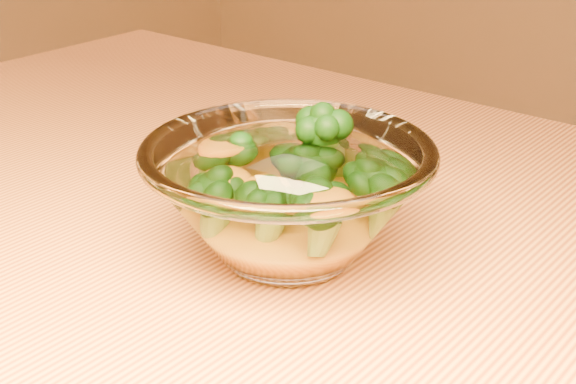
% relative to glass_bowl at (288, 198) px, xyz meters
% --- Properties ---
extents(glass_bowl, '(0.19, 0.19, 0.08)m').
position_rel_glass_bowl_xyz_m(glass_bowl, '(0.00, 0.00, 0.00)').
color(glass_bowl, white).
rests_on(glass_bowl, table).
extents(cheese_sauce, '(0.10, 0.10, 0.03)m').
position_rel_glass_bowl_xyz_m(cheese_sauce, '(0.00, 0.00, -0.02)').
color(cheese_sauce, orange).
rests_on(cheese_sauce, glass_bowl).
extents(broccoli_heap, '(0.13, 0.11, 0.08)m').
position_rel_glass_bowl_xyz_m(broccoli_heap, '(-0.00, 0.01, 0.01)').
color(broccoli_heap, black).
rests_on(broccoli_heap, cheese_sauce).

